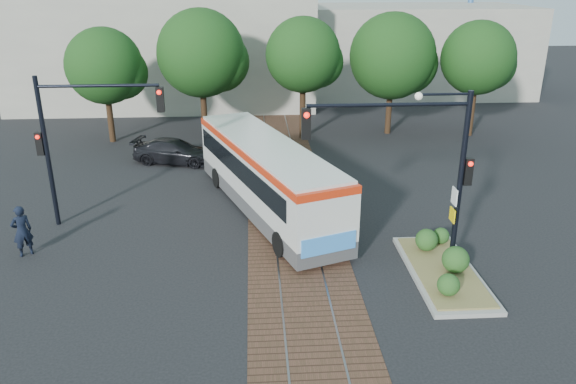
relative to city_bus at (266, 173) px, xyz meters
name	(u,v)px	position (x,y,z in m)	size (l,w,h in m)	color
ground	(299,264)	(1.00, -4.90, -1.68)	(120.00, 120.00, 0.00)	black
trackbed	(292,218)	(1.00, -0.90, -1.68)	(3.60, 40.00, 0.02)	#533326
tree_row	(298,57)	(2.21, 11.52, 3.17)	(26.40, 5.60, 7.67)	#382314
warehouses	(264,49)	(0.47, 23.85, 2.13)	(40.00, 13.00, 8.00)	#ADA899
city_bus	(266,173)	(0.00, 0.00, 0.00)	(6.13, 11.39, 3.02)	#434346
traffic_island	(443,264)	(5.82, -5.79, -1.35)	(2.20, 5.20, 1.13)	gray
signal_pole_main	(425,156)	(4.86, -5.70, 2.47)	(5.49, 0.46, 6.00)	black
signal_pole_left	(74,131)	(-7.37, -0.90, 2.18)	(4.99, 0.34, 6.00)	black
officer	(22,231)	(-8.82, -3.56, -0.73)	(0.70, 0.46, 1.91)	black
parked_car	(174,151)	(-4.75, 6.76, -1.05)	(1.78, 4.38, 1.27)	black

